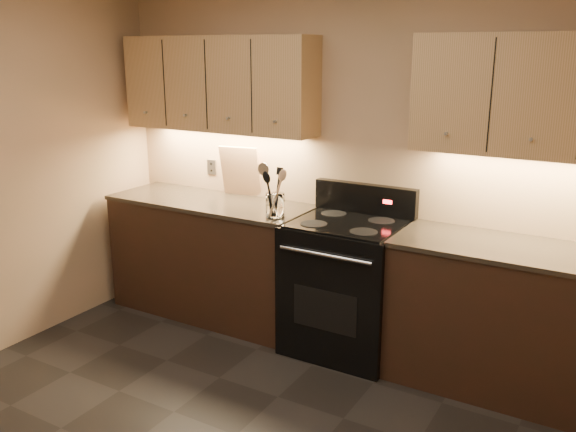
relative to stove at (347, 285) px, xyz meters
The scene contains 13 objects.
wall_back 0.88m from the stove, 104.10° to the left, with size 4.00×0.04×2.60m, color tan.
counter_left 1.18m from the stove, behind, with size 1.62×0.62×0.93m.
counter_right 1.10m from the stove, ahead, with size 1.46×0.62×0.93m.
stove is the anchor object (origin of this frame).
upper_cab_left 1.78m from the stove, behind, with size 1.60×0.30×0.70m, color tan.
upper_cab_right 1.73m from the stove, ahead, with size 1.44×0.30×0.70m, color tan.
outlet_plate 1.55m from the stove, 167.24° to the left, with size 0.09×0.01×0.12m, color #B2B5BA.
utensil_crock 0.74m from the stove, 165.64° to the right, with size 0.13×0.13×0.16m.
cutting_board 1.27m from the stove, 166.12° to the left, with size 0.32×0.02×0.41m, color tan.
wooden_spoon 0.83m from the stove, 164.53° to the right, with size 0.06×0.06×0.32m, color tan, non-canonical shape.
black_spoon 0.82m from the stove, 166.82° to the right, with size 0.06×0.06×0.31m, color black, non-canonical shape.
black_turner 0.82m from the stove, 163.91° to the right, with size 0.08×0.08×0.34m, color black, non-canonical shape.
steel_skimmer 0.81m from the stove, 162.48° to the right, with size 0.09×0.09×0.36m, color silver, non-canonical shape.
Camera 1 is at (1.72, -1.93, 2.07)m, focal length 38.00 mm.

